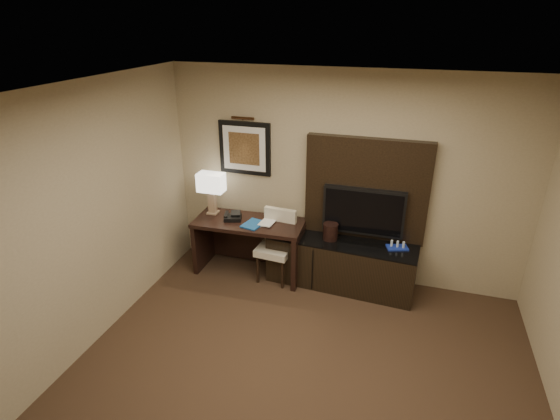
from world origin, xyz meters
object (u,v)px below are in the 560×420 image
at_px(desk, 250,247).
at_px(desk_phone, 233,216).
at_px(desk_chair, 275,249).
at_px(minibar_tray, 397,245).
at_px(credenza, 341,263).
at_px(ice_bucket, 330,231).
at_px(table_lamp, 212,192).
at_px(tv, 363,211).

relative_size(desk, desk_phone, 6.56).
bearing_deg(desk_chair, desk_phone, 179.68).
xyz_separation_m(desk_phone, minibar_tray, (2.12, 0.08, -0.14)).
bearing_deg(desk, desk_phone, -179.79).
bearing_deg(minibar_tray, desk_phone, -177.97).
height_order(desk_chair, desk_phone, desk_chair).
relative_size(credenza, ice_bucket, 8.82).
bearing_deg(desk_chair, table_lamp, 174.97).
xyz_separation_m(desk, table_lamp, (-0.56, 0.10, 0.69)).
distance_m(desk_chair, table_lamp, 1.13).
height_order(desk, desk_phone, desk_phone).
bearing_deg(desk_phone, table_lamp, 144.59).
distance_m(tv, table_lamp, 2.01).
height_order(table_lamp, desk_phone, table_lamp).
bearing_deg(tv, minibar_tray, -15.38).
height_order(table_lamp, minibar_tray, table_lamp).
bearing_deg(minibar_tray, table_lamp, 179.26).
xyz_separation_m(desk_phone, ice_bucket, (1.29, 0.07, -0.08)).
bearing_deg(credenza, table_lamp, -177.95).
bearing_deg(tv, desk_phone, -173.17).
xyz_separation_m(tv, minibar_tray, (0.45, -0.12, -0.33)).
height_order(desk_chair, minibar_tray, desk_chair).
bearing_deg(table_lamp, ice_bucket, -1.23).
relative_size(table_lamp, minibar_tray, 2.41).
relative_size(desk, table_lamp, 2.37).
relative_size(desk, credenza, 0.77).
relative_size(desk, ice_bucket, 6.79).
bearing_deg(credenza, desk_phone, -174.07).
bearing_deg(table_lamp, credenza, -1.52).
height_order(credenza, minibar_tray, minibar_tray).
height_order(tv, ice_bucket, tv).
xyz_separation_m(desk, desk_phone, (-0.22, -0.01, 0.44)).
bearing_deg(minibar_tray, tv, 164.62).
distance_m(table_lamp, ice_bucket, 1.66).
bearing_deg(ice_bucket, desk_chair, -169.98).
distance_m(tv, ice_bucket, 0.48).
bearing_deg(desk_phone, ice_bucket, -14.63).
bearing_deg(desk, credenza, 0.08).
distance_m(desk, minibar_tray, 1.92).
height_order(ice_bucket, minibar_tray, ice_bucket).
xyz_separation_m(credenza, ice_bucket, (-0.15, 0.01, 0.43)).
distance_m(ice_bucket, minibar_tray, 0.83).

